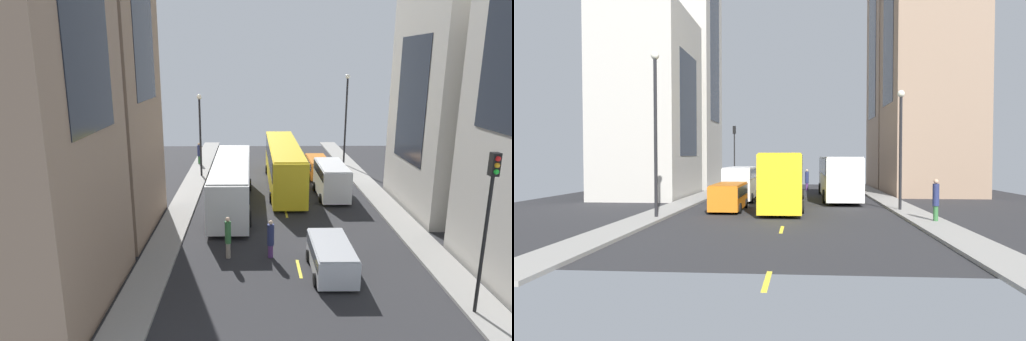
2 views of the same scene
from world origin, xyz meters
TOP-DOWN VIEW (x-y plane):
  - ground_plane at (0.00, 0.00)m, footprint 40.56×40.56m
  - sidewalk_west at (-7.34, 0.00)m, footprint 1.88×44.00m
  - sidewalk_east at (7.34, 0.00)m, footprint 1.88×44.00m
  - lane_stripe_1 at (0.00, -12.60)m, footprint 0.16×2.00m
  - lane_stripe_2 at (0.00, -4.20)m, footprint 0.16×2.00m
  - lane_stripe_3 at (0.00, 4.20)m, footprint 0.16×2.00m
  - lane_stripe_4 at (0.00, 12.60)m, footprint 0.16×2.00m
  - lane_stripe_5 at (0.00, 21.00)m, footprint 0.16×2.00m
  - building_east_1 at (11.80, -3.10)m, footprint 6.72×9.48m
  - city_bus_white at (-3.80, -2.79)m, footprint 2.80×12.45m
  - streetcar_yellow at (0.30, 2.45)m, footprint 2.70×13.87m
  - delivery_van_white at (3.77, -0.51)m, footprint 2.25×5.23m
  - car_orange_0 at (3.64, 5.62)m, footprint 1.96×4.65m
  - car_silver_1 at (1.52, -13.02)m, footprint 2.08×4.21m
  - pedestrian_waiting_curb at (-1.39, -11.23)m, footprint 0.37×0.37m
  - pedestrian_crossing_mid at (-7.64, 10.25)m, footprint 0.32×0.32m
  - pedestrian_crossing_near at (-3.64, -11.27)m, footprint 0.33×0.33m
  - traffic_light_near_corner at (6.80, -16.78)m, footprint 0.32×0.44m
  - streetlamp_near at (-6.90, 5.55)m, footprint 0.44×0.44m
  - streetlamp_far at (6.90, 9.77)m, footprint 0.44×0.44m

SIDE VIEW (x-z plane):
  - ground_plane at x=0.00m, z-range 0.00..0.00m
  - lane_stripe_1 at x=0.00m, z-range 0.00..0.01m
  - lane_stripe_2 at x=0.00m, z-range 0.00..0.01m
  - lane_stripe_3 at x=0.00m, z-range 0.00..0.01m
  - lane_stripe_4 at x=0.00m, z-range 0.00..0.01m
  - lane_stripe_5 at x=0.00m, z-range 0.00..0.01m
  - sidewalk_west at x=-7.34m, z-range 0.00..0.15m
  - sidewalk_east at x=7.34m, z-range 0.00..0.15m
  - car_silver_1 at x=1.52m, z-range 0.14..1.71m
  - car_orange_0 at x=3.64m, z-range 0.15..1.84m
  - pedestrian_waiting_curb at x=-1.39m, z-range 0.05..2.14m
  - pedestrian_crossing_near at x=-3.64m, z-range 0.09..2.39m
  - pedestrian_crossing_mid at x=-7.64m, z-range 0.23..2.34m
  - delivery_van_white at x=3.77m, z-range 0.22..2.80m
  - city_bus_white at x=-3.80m, z-range 0.33..3.69m
  - streetcar_yellow at x=0.30m, z-range 0.33..3.92m
  - streetlamp_near at x=-6.90m, z-range 0.95..8.21m
  - traffic_light_near_corner at x=6.80m, z-range 1.39..8.09m
  - streetlamp_far at x=6.90m, z-range 0.99..9.83m
  - building_east_1 at x=11.80m, z-range 0.00..15.28m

